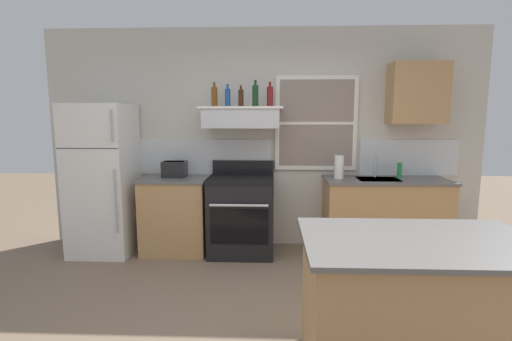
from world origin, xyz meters
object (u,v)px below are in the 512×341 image
bottle_amber_wine (214,97)px  bottle_red_label_wine (270,96)px  stove_range (242,215)px  bottle_blue_liqueur (228,97)px  kitchen_island (416,310)px  dish_soap_bottle (399,170)px  refrigerator (103,180)px  toaster (175,169)px  paper_towel_roll (339,167)px  bottle_brown_stout (241,98)px  bottle_dark_green_wine (255,96)px

bottle_amber_wine → bottle_red_label_wine: 0.65m
stove_range → bottle_amber_wine: bearing=159.2°
bottle_blue_liqueur → kitchen_island: 3.01m
dish_soap_bottle → refrigerator: bearing=-177.4°
toaster → dish_soap_bottle: size_ratio=1.65×
paper_towel_roll → bottle_brown_stout: bearing=179.6°
bottle_red_label_wine → toaster: bearing=-176.7°
dish_soap_bottle → toaster: bearing=-178.6°
bottle_brown_stout → bottle_red_label_wine: (0.33, 0.09, 0.02)m
bottle_red_label_wine → bottle_brown_stout: bearing=-164.9°
dish_soap_bottle → kitchen_island: bearing=-105.6°
dish_soap_bottle → stove_range: bearing=-175.8°
toaster → kitchen_island: bearing=-47.3°
stove_range → kitchen_island: stove_range is taller
paper_towel_roll → dish_soap_bottle: (0.73, 0.10, -0.04)m
refrigerator → bottle_red_label_wine: 2.22m
toaster → bottle_amber_wine: bearing=6.2°
paper_towel_roll → dish_soap_bottle: bearing=7.8°
toaster → bottle_blue_liqueur: bearing=3.9°
stove_range → bottle_brown_stout: 1.38m
bottle_amber_wine → dish_soap_bottle: 2.37m
toaster → kitchen_island: size_ratio=0.21×
refrigerator → paper_towel_roll: (2.80, 0.06, 0.16)m
refrigerator → bottle_dark_green_wine: 2.06m
bottle_amber_wine → dish_soap_bottle: size_ratio=1.59×
bottle_dark_green_wine → paper_towel_roll: bottle_dark_green_wine is taller
kitchen_island → bottle_amber_wine: bearing=124.5°
bottle_brown_stout → dish_soap_bottle: 2.07m
bottle_blue_liqueur → bottle_red_label_wine: size_ratio=0.90×
dish_soap_bottle → bottle_red_label_wine: bearing=-179.9°
refrigerator → dish_soap_bottle: refrigerator is taller
refrigerator → bottle_brown_stout: bottle_brown_stout is taller
stove_range → kitchen_island: size_ratio=0.78×
bottle_brown_stout → kitchen_island: bearing=-60.5°
bottle_dark_green_wine → dish_soap_bottle: size_ratio=1.67×
toaster → stove_range: bearing=-4.9°
bottle_amber_wine → bottle_brown_stout: (0.32, -0.08, -0.02)m
bottle_blue_liqueur → paper_towel_roll: bottle_blue_liqueur is taller
bottle_dark_green_wine → paper_towel_roll: bearing=-0.7°
bottle_red_label_wine → paper_towel_roll: (0.81, -0.10, -0.82)m
paper_towel_roll → dish_soap_bottle: paper_towel_roll is taller
stove_range → bottle_brown_stout: (-0.00, 0.05, 1.38)m
toaster → bottle_dark_green_wine: size_ratio=0.99×
toaster → stove_range: size_ratio=0.27×
dish_soap_bottle → kitchen_island: dish_soap_bottle is taller
stove_range → bottle_red_label_wine: 1.45m
bottle_amber_wine → stove_range: bearing=-20.8°
bottle_amber_wine → bottle_dark_green_wine: bearing=-8.5°
bottle_red_label_wine → kitchen_island: 2.84m
bottle_dark_green_wine → kitchen_island: bottle_dark_green_wine is taller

